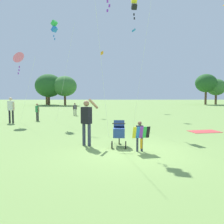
% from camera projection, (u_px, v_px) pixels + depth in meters
% --- Properties ---
extents(ground_plane, '(120.00, 120.00, 0.00)m').
position_uv_depth(ground_plane, '(130.00, 151.00, 8.54)').
color(ground_plane, '#75994C').
extents(treeline_distant, '(32.97, 5.91, 5.25)m').
position_uv_depth(treeline_distant, '(103.00, 85.00, 39.87)').
color(treeline_distant, brown).
rests_on(treeline_distant, ground).
extents(child_with_butterfly_kite, '(0.64, 0.40, 1.09)m').
position_uv_depth(child_with_butterfly_kite, '(140.00, 134.00, 8.46)').
color(child_with_butterfly_kite, '#33384C').
rests_on(child_with_butterfly_kite, ground).
extents(person_adult_flyer, '(0.72, 0.50, 1.88)m').
position_uv_depth(person_adult_flyer, '(87.00, 119.00, 9.36)').
color(person_adult_flyer, '#33384C').
rests_on(person_adult_flyer, ground).
extents(stroller, '(0.57, 1.09, 1.03)m').
position_uv_depth(stroller, '(119.00, 131.00, 9.32)').
color(stroller, black).
rests_on(stroller, ground).
extents(kite_orange_delta, '(0.79, 3.41, 7.77)m').
position_uv_depth(kite_orange_delta, '(135.00, 4.00, 14.12)').
color(kite_orange_delta, yellow).
rests_on(kite_orange_delta, ground).
extents(kite_green_novelty, '(1.99, 2.15, 7.14)m').
position_uv_depth(kite_green_novelty, '(55.00, 27.00, 16.59)').
color(kite_green_novelty, green).
rests_on(kite_green_novelty, ground).
extents(kite_blue_high, '(2.27, 2.54, 4.87)m').
position_uv_depth(kite_blue_high, '(19.00, 58.00, 16.33)').
color(kite_blue_high, pink).
rests_on(kite_blue_high, ground).
extents(distant_kites_cluster, '(33.19, 15.44, 10.73)m').
position_uv_depth(distant_kites_cluster, '(121.00, 11.00, 27.72)').
color(distant_kites_cluster, yellow).
extents(person_red_shirt, '(0.36, 0.22, 1.15)m').
position_uv_depth(person_red_shirt, '(75.00, 108.00, 21.69)').
color(person_red_shirt, '#4C4C51').
rests_on(person_red_shirt, ground).
extents(person_sitting_far, '(0.55, 0.34, 1.78)m').
position_uv_depth(person_sitting_far, '(11.00, 108.00, 16.43)').
color(person_sitting_far, '#232328').
rests_on(person_sitting_far, ground).
extents(person_couple_left, '(0.32, 0.31, 1.29)m').
position_uv_depth(person_couple_left, '(38.00, 111.00, 17.73)').
color(person_couple_left, '#232328').
rests_on(person_couple_left, ground).
extents(picnic_blanket, '(1.74, 1.27, 0.02)m').
position_uv_depth(picnic_blanket, '(205.00, 132.00, 12.80)').
color(picnic_blanket, '#CC3D3D').
rests_on(picnic_blanket, ground).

